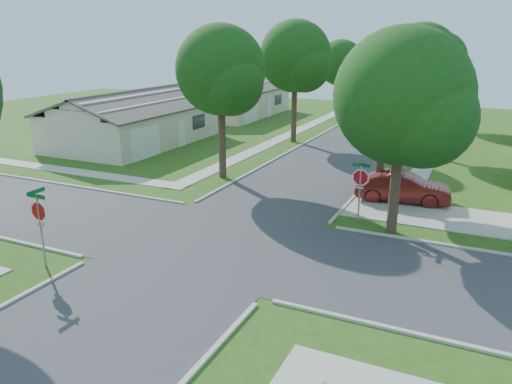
{
  "coord_description": "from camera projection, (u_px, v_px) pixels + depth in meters",
  "views": [
    {
      "loc": [
        9.54,
        -16.7,
        8.1
      ],
      "look_at": [
        0.64,
        2.35,
        1.6
      ],
      "focal_mm": 35.0,
      "sensor_mm": 36.0,
      "label": 1
    }
  ],
  "objects": [
    {
      "name": "ground",
      "position": [
        218.0,
        242.0,
        20.71
      ],
      "size": [
        100.0,
        100.0,
        0.0
      ],
      "primitive_type": "plane",
      "color": "#304B14",
      "rests_on": "ground"
    },
    {
      "name": "road_ns",
      "position": [
        218.0,
        242.0,
        20.71
      ],
      "size": [
        7.0,
        100.0,
        0.02
      ],
      "primitive_type": "cube",
      "color": "#333335",
      "rests_on": "ground"
    },
    {
      "name": "sidewalk_ne",
      "position": [
        439.0,
        141.0,
        40.74
      ],
      "size": [
        1.2,
        40.0,
        0.04
      ],
      "primitive_type": "cube",
      "color": "#9E9B91",
      "rests_on": "ground"
    },
    {
      "name": "sidewalk_nw",
      "position": [
        299.0,
        130.0,
        45.67
      ],
      "size": [
        1.2,
        40.0,
        0.04
      ],
      "primitive_type": "cube",
      "color": "#9E9B91",
      "rests_on": "ground"
    },
    {
      "name": "driveway",
      "position": [
        437.0,
        216.0,
        23.65
      ],
      "size": [
        8.8,
        3.6,
        0.05
      ],
      "primitive_type": "cube",
      "color": "#9E9B91",
      "rests_on": "ground"
    },
    {
      "name": "stop_sign_sw",
      "position": [
        39.0,
        214.0,
        17.94
      ],
      "size": [
        1.05,
        0.8,
        2.98
      ],
      "color": "gray",
      "rests_on": "ground"
    },
    {
      "name": "stop_sign_ne",
      "position": [
        360.0,
        180.0,
        22.28
      ],
      "size": [
        1.05,
        0.8,
        2.98
      ],
      "color": "gray",
      "rests_on": "ground"
    },
    {
      "name": "tree_e_near",
      "position": [
        387.0,
        90.0,
        24.91
      ],
      "size": [
        4.97,
        4.8,
        8.28
      ],
      "color": "#38281C",
      "rests_on": "ground"
    },
    {
      "name": "tree_e_mid",
      "position": [
        421.0,
        66.0,
        35.12
      ],
      "size": [
        5.59,
        5.4,
        9.21
      ],
      "color": "#38281C",
      "rests_on": "ground"
    },
    {
      "name": "tree_e_far",
      "position": [
        439.0,
        62.0,
        46.45
      ],
      "size": [
        5.17,
        5.0,
        8.72
      ],
      "color": "#38281C",
      "rests_on": "ground"
    },
    {
      "name": "tree_w_near",
      "position": [
        222.0,
        74.0,
        28.57
      ],
      "size": [
        5.38,
        5.2,
        8.97
      ],
      "color": "#38281C",
      "rests_on": "ground"
    },
    {
      "name": "tree_w_mid",
      "position": [
        296.0,
        60.0,
        38.85
      ],
      "size": [
        5.8,
        5.6,
        9.56
      ],
      "color": "#38281C",
      "rests_on": "ground"
    },
    {
      "name": "tree_w_far",
      "position": [
        341.0,
        65.0,
        50.4
      ],
      "size": [
        4.76,
        4.6,
        8.04
      ],
      "color": "#38281C",
      "rests_on": "ground"
    },
    {
      "name": "tree_ne_corner",
      "position": [
        404.0,
        103.0,
        20.13
      ],
      "size": [
        5.8,
        5.6,
        8.66
      ],
      "color": "#38281C",
      "rests_on": "ground"
    },
    {
      "name": "house_nw_near",
      "position": [
        134.0,
        125.0,
        39.71
      ],
      "size": [
        8.42,
        13.6,
        4.23
      ],
      "color": "#B9AA92",
      "rests_on": "ground"
    },
    {
      "name": "house_nw_far",
      "position": [
        233.0,
        101.0,
        54.42
      ],
      "size": [
        8.42,
        13.6,
        4.23
      ],
      "color": "#B9AA92",
      "rests_on": "ground"
    },
    {
      "name": "car_driveway",
      "position": [
        403.0,
        187.0,
        25.58
      ],
      "size": [
        4.87,
        2.19,
        1.55
      ],
      "primitive_type": "imported",
      "rotation": [
        0.0,
        0.0,
        1.69
      ],
      "color": "#571411",
      "rests_on": "ground"
    },
    {
      "name": "car_curb_east",
      "position": [
        401.0,
        133.0,
        40.68
      ],
      "size": [
        1.82,
        4.24,
        1.43
      ],
      "primitive_type": "imported",
      "rotation": [
        0.0,
        0.0,
        -0.03
      ],
      "color": "black",
      "rests_on": "ground"
    },
    {
      "name": "car_curb_west",
      "position": [
        384.0,
        108.0,
        55.55
      ],
      "size": [
        2.35,
        4.77,
        1.33
      ],
      "primitive_type": "imported",
      "rotation": [
        0.0,
        0.0,
        3.25
      ],
      "color": "black",
      "rests_on": "ground"
    }
  ]
}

